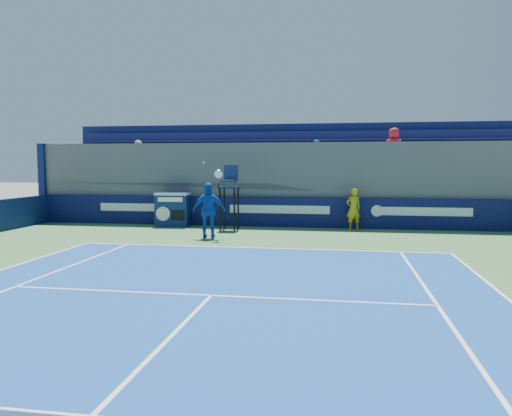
% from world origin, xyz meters
% --- Properties ---
extents(ball_person, '(0.69, 0.59, 1.61)m').
position_xyz_m(ball_person, '(2.90, 16.65, 0.82)').
color(ball_person, gold).
rests_on(ball_person, apron).
extents(back_hoarding, '(20.40, 0.21, 1.20)m').
position_xyz_m(back_hoarding, '(0.00, 17.10, 0.60)').
color(back_hoarding, '#0B1042').
rests_on(back_hoarding, ground).
extents(match_clock, '(1.37, 0.81, 1.40)m').
position_xyz_m(match_clock, '(-4.27, 16.55, 0.74)').
color(match_clock, navy).
rests_on(match_clock, ground).
extents(umpire_chair, '(0.74, 0.74, 2.48)m').
position_xyz_m(umpire_chair, '(-1.77, 15.91, 1.53)').
color(umpire_chair, black).
rests_on(umpire_chair, ground).
extents(tennis_player, '(1.16, 0.63, 2.57)m').
position_xyz_m(tennis_player, '(-1.97, 13.64, 0.95)').
color(tennis_player, '#1547AC').
rests_on(tennis_player, apron).
extents(stadium_seating, '(21.00, 4.05, 4.40)m').
position_xyz_m(stadium_seating, '(-0.00, 19.15, 1.84)').
color(stadium_seating, '#505055').
rests_on(stadium_seating, ground).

